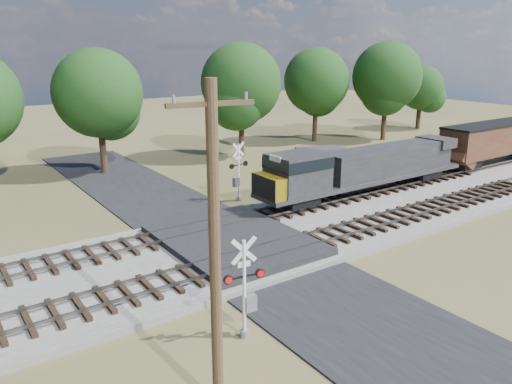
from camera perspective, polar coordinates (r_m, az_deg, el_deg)
ground at (r=27.16m, az=-1.98°, el=-6.65°), size 160.00×160.00×0.00m
ballast_bed at (r=33.55m, az=12.05°, el=-2.21°), size 140.00×10.00×0.30m
road at (r=27.14m, az=-1.98°, el=-6.58°), size 7.00×60.00×0.08m
crossing_panel at (r=27.43m, az=-2.55°, el=-5.71°), size 7.00×9.00×0.62m
track_near at (r=27.25m, az=5.87°, el=-5.71°), size 140.00×2.60×0.33m
track_far at (r=30.96m, az=-0.14°, el=-2.89°), size 140.00×2.60×0.33m
crossing_signal_near at (r=18.87m, az=-1.11°, el=-11.83°), size 1.62×0.40×4.05m
crossing_signal_far at (r=35.13m, az=-2.08°, el=1.73°), size 1.69×0.45×4.23m
utility_pole at (r=13.88m, az=-4.73°, el=-6.50°), size 2.40×0.46×9.83m
equipment_shed at (r=40.69m, az=7.97°, el=2.98°), size 4.78×4.78×2.63m
treeline at (r=47.13m, az=-7.55°, el=11.42°), size 81.26×11.65×11.26m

